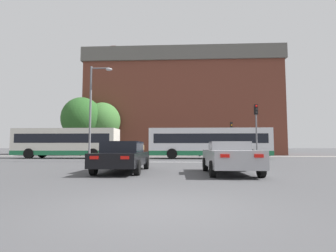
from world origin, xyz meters
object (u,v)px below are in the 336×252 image
street_lamp_junction (94,104)px  pedestrian_waiting (142,149)px  traffic_light_far_right (232,133)px  pedestrian_walking_east (200,149)px  car_roadster_right (230,157)px  car_saloon_left (123,156)px  bus_crossing_lead (209,142)px  pedestrian_walking_west (269,148)px  traffic_light_near_right (256,123)px  bus_crossing_trailing (67,142)px

street_lamp_junction → pedestrian_waiting: bearing=81.8°
traffic_light_far_right → pedestrian_walking_east: (-3.79, 0.49, -1.87)m
car_roadster_right → street_lamp_junction: street_lamp_junction is taller
car_saloon_left → street_lamp_junction: bearing=117.6°
bus_crossing_lead → pedestrian_waiting: 10.24m
pedestrian_walking_east → pedestrian_walking_west: bearing=121.1°
traffic_light_far_right → traffic_light_near_right: bearing=-90.7°
pedestrian_walking_east → pedestrian_waiting: bearing=-67.8°
bus_crossing_trailing → traffic_light_near_right: 18.43m
car_roadster_right → bus_crossing_lead: size_ratio=0.37×
bus_crossing_lead → pedestrian_walking_east: (-0.50, 6.18, -0.67)m
pedestrian_walking_east → bus_crossing_lead: bearing=31.9°
pedestrian_waiting → pedestrian_walking_east: size_ratio=1.02×
car_roadster_right → bus_crossing_trailing: bearing=132.4°
bus_crossing_trailing → pedestrian_walking_west: 23.34m
pedestrian_walking_west → bus_crossing_lead: bearing=58.9°
pedestrian_waiting → pedestrian_walking_west: 15.61m
traffic_light_far_right → street_lamp_junction: bearing=-137.2°
bus_crossing_trailing → traffic_light_near_right: size_ratio=2.30×
traffic_light_near_right → street_lamp_junction: 12.78m
bus_crossing_lead → car_roadster_right: bearing=177.5°
car_saloon_left → bus_crossing_lead: bearing=67.9°
traffic_light_near_right → pedestrian_walking_west: size_ratio=2.72×
car_roadster_right → street_lamp_junction: bearing=136.1°
bus_crossing_trailing → pedestrian_waiting: (6.78, 6.61, -0.66)m
traffic_light_near_right → pedestrian_waiting: traffic_light_near_right is taller
bus_crossing_lead → bus_crossing_trailing: 14.40m
car_saloon_left → pedestrian_waiting: pedestrian_waiting is taller
car_saloon_left → pedestrian_waiting: 20.67m
traffic_light_near_right → pedestrian_waiting: (-10.78, 12.03, -2.06)m
bus_crossing_trailing → pedestrian_walking_east: bus_crossing_trailing is taller
car_saloon_left → pedestrian_walking_west: pedestrian_walking_west is taller
traffic_light_near_right → car_roadster_right: bearing=-112.3°
bus_crossing_lead → pedestrian_waiting: (-7.62, 6.82, -0.64)m
pedestrian_walking_west → traffic_light_near_right: bearing=86.7°
bus_crossing_trailing → pedestrian_walking_west: size_ratio=6.27×
traffic_light_far_right → car_saloon_left: bearing=-114.2°
traffic_light_near_right → car_saloon_left: bearing=-135.3°
car_saloon_left → bus_crossing_trailing: (-8.96, 13.94, 0.88)m
traffic_light_far_right → street_lamp_junction: 17.52m
car_saloon_left → pedestrian_walking_west: size_ratio=3.00×
bus_crossing_trailing → traffic_light_near_right: (17.56, -5.42, 1.40)m
street_lamp_junction → pedestrian_walking_east: 15.69m
bus_crossing_trailing → street_lamp_junction: 8.54m
bus_crossing_lead → traffic_light_far_right: bearing=-30.0°
traffic_light_near_right → traffic_light_far_right: traffic_light_near_right is taller
bus_crossing_lead → street_lamp_junction: street_lamp_junction is taller
bus_crossing_trailing → pedestrian_walking_east: size_ratio=6.55×
traffic_light_near_right → pedestrian_walking_east: size_ratio=2.85×
pedestrian_waiting → car_roadster_right: bearing=-55.6°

